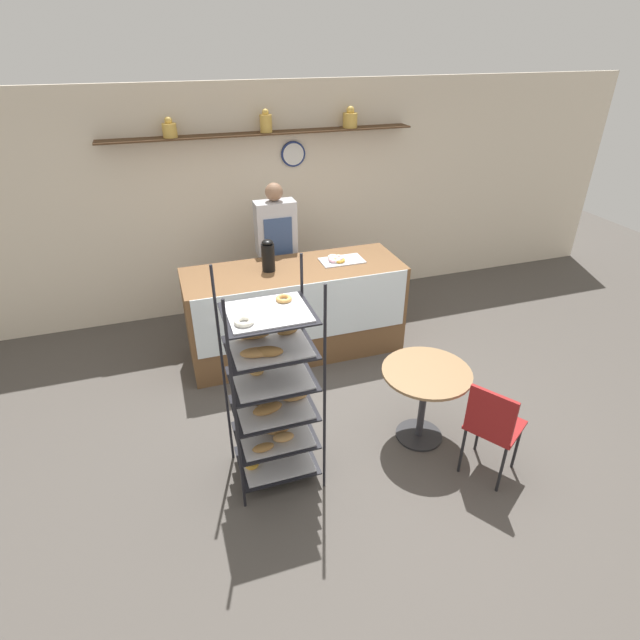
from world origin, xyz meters
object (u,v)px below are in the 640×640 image
object	(u,v)px
pastry_rack	(272,394)
person_worker	(277,252)
cafe_table	(425,388)
donut_tray_counter	(338,259)
coffee_carafe	(268,256)
cafe_chair	(492,423)

from	to	relation	value
pastry_rack	person_worker	distance (m)	2.40
cafe_table	donut_tray_counter	world-z (taller)	donut_tray_counter
coffee_carafe	cafe_chair	bearing A→B (deg)	-63.02
coffee_carafe	donut_tray_counter	xyz separation A→B (m)	(0.76, -0.00, -0.14)
cafe_table	pastry_rack	bearing A→B (deg)	179.94
pastry_rack	donut_tray_counter	xyz separation A→B (m)	(1.16, 1.73, 0.24)
coffee_carafe	person_worker	bearing A→B (deg)	68.65
cafe_table	coffee_carafe	distance (m)	2.06
cafe_chair	donut_tray_counter	size ratio (longest dim) A/B	1.92
cafe_table	coffee_carafe	size ratio (longest dim) A/B	2.23
pastry_rack	cafe_chair	bearing A→B (deg)	-19.94
cafe_table	cafe_chair	world-z (taller)	cafe_chair
person_worker	cafe_chair	xyz separation A→B (m)	(0.95, -2.89, -0.41)
pastry_rack	cafe_table	world-z (taller)	pastry_rack
pastry_rack	cafe_chair	size ratio (longest dim) A/B	2.00
person_worker	cafe_table	bearing A→B (deg)	-73.53
cafe_chair	cafe_table	bearing A→B (deg)	-7.70
person_worker	coffee_carafe	world-z (taller)	person_worker
pastry_rack	donut_tray_counter	distance (m)	2.10
person_worker	cafe_chair	size ratio (longest dim) A/B	1.97
cafe_table	cafe_chair	xyz separation A→B (m)	(0.26, -0.57, 0.01)
donut_tray_counter	cafe_table	bearing A→B (deg)	-85.17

